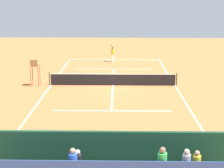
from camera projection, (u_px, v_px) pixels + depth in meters
ground_plane at (113, 85)px, 27.03m from camera, size 60.00×60.00×0.00m
court_line_markings at (113, 85)px, 27.07m from camera, size 10.10×22.20×0.01m
tennis_net at (113, 79)px, 26.90m from camera, size 10.30×0.10×1.07m
backdrop_wall at (108, 155)px, 13.26m from camera, size 18.00×0.16×2.00m
umpire_chair at (35, 70)px, 26.62m from camera, size 0.67×0.67×2.14m
courtside_bench at (173, 157)px, 14.03m from camera, size 1.80×0.40×0.93m
equipment_bag at (137, 166)px, 14.03m from camera, size 0.90×0.36×0.36m
tennis_player at (113, 53)px, 36.01m from camera, size 0.46×0.56×1.93m
tennis_racket at (107, 61)px, 36.75m from camera, size 0.58×0.41×0.03m
tennis_ball_near at (95, 68)px, 33.41m from camera, size 0.07×0.07×0.07m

